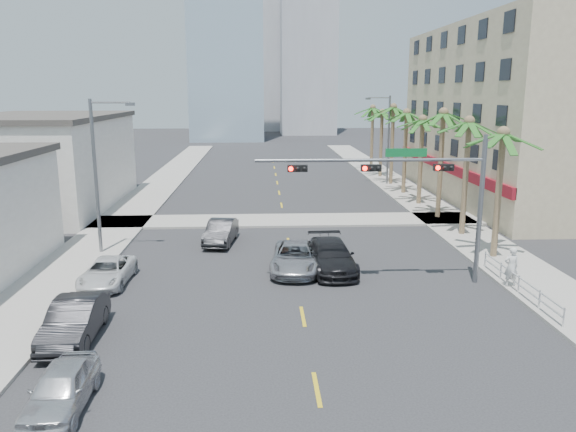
{
  "coord_description": "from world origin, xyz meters",
  "views": [
    {
      "loc": [
        -1.74,
        -18.38,
        9.39
      ],
      "look_at": [
        -0.43,
        8.08,
        3.5
      ],
      "focal_mm": 35.0,
      "sensor_mm": 36.0,
      "label": 1
    }
  ],
  "objects_px": {
    "car_parked_mid": "(74,320)",
    "car_lane_right": "(331,256)",
    "car_parked_far": "(107,272)",
    "car_lane_left": "(221,232)",
    "car_parked_near": "(61,388)",
    "pedestrian": "(511,267)",
    "traffic_signal_mast": "(417,184)",
    "car_lane_center": "(295,257)"
  },
  "relations": [
    {
      "from": "traffic_signal_mast",
      "to": "car_lane_right",
      "type": "xyz_separation_m",
      "value": [
        -3.78,
        2.3,
        -4.27
      ]
    },
    {
      "from": "car_parked_near",
      "to": "pedestrian",
      "type": "relative_size",
      "value": 2.02
    },
    {
      "from": "car_lane_left",
      "to": "car_lane_right",
      "type": "xyz_separation_m",
      "value": [
        6.29,
        -5.83,
        0.05
      ]
    },
    {
      "from": "car_parked_mid",
      "to": "pedestrian",
      "type": "xyz_separation_m",
      "value": [
        19.26,
        4.74,
        0.34
      ]
    },
    {
      "from": "car_parked_mid",
      "to": "car_lane_left",
      "type": "relative_size",
      "value": 1.06
    },
    {
      "from": "car_parked_far",
      "to": "car_lane_left",
      "type": "xyz_separation_m",
      "value": [
        5.11,
        7.47,
        0.11
      ]
    },
    {
      "from": "car_parked_near",
      "to": "car_parked_far",
      "type": "distance_m",
      "value": 11.46
    },
    {
      "from": "car_lane_left",
      "to": "car_lane_right",
      "type": "distance_m",
      "value": 8.57
    },
    {
      "from": "car_parked_mid",
      "to": "pedestrian",
      "type": "bearing_deg",
      "value": 12.41
    },
    {
      "from": "car_lane_left",
      "to": "car_lane_center",
      "type": "distance_m",
      "value": 7.22
    },
    {
      "from": "car_parked_far",
      "to": "car_lane_center",
      "type": "xyz_separation_m",
      "value": [
        9.47,
        1.71,
        0.11
      ]
    },
    {
      "from": "car_parked_far",
      "to": "car_lane_left",
      "type": "height_order",
      "value": "car_lane_left"
    },
    {
      "from": "car_parked_near",
      "to": "car_lane_right",
      "type": "height_order",
      "value": "car_lane_right"
    },
    {
      "from": "car_lane_left",
      "to": "pedestrian",
      "type": "xyz_separation_m",
      "value": [
        14.59,
        -9.16,
        0.39
      ]
    },
    {
      "from": "car_parked_mid",
      "to": "car_lane_right",
      "type": "xyz_separation_m",
      "value": [
        10.96,
        8.07,
        0.01
      ]
    },
    {
      "from": "car_lane_right",
      "to": "car_parked_mid",
      "type": "bearing_deg",
      "value": -146.25
    },
    {
      "from": "car_parked_mid",
      "to": "pedestrian",
      "type": "distance_m",
      "value": 19.84
    },
    {
      "from": "car_parked_far",
      "to": "car_lane_left",
      "type": "distance_m",
      "value": 9.06
    },
    {
      "from": "car_parked_mid",
      "to": "car_parked_far",
      "type": "distance_m",
      "value": 6.45
    },
    {
      "from": "car_parked_near",
      "to": "car_lane_center",
      "type": "distance_m",
      "value": 15.25
    },
    {
      "from": "car_parked_near",
      "to": "car_parked_far",
      "type": "xyz_separation_m",
      "value": [
        -1.6,
        11.35,
        -0.04
      ]
    },
    {
      "from": "car_parked_mid",
      "to": "car_parked_far",
      "type": "relative_size",
      "value": 1.05
    },
    {
      "from": "car_parked_near",
      "to": "car_lane_left",
      "type": "height_order",
      "value": "car_lane_left"
    },
    {
      "from": "car_parked_near",
      "to": "car_parked_far",
      "type": "height_order",
      "value": "car_parked_near"
    },
    {
      "from": "traffic_signal_mast",
      "to": "car_lane_right",
      "type": "height_order",
      "value": "traffic_signal_mast"
    },
    {
      "from": "car_parked_far",
      "to": "car_lane_right",
      "type": "xyz_separation_m",
      "value": [
        11.4,
        1.64,
        0.17
      ]
    },
    {
      "from": "car_parked_mid",
      "to": "car_lane_left",
      "type": "xyz_separation_m",
      "value": [
        4.67,
        13.91,
        -0.04
      ]
    },
    {
      "from": "traffic_signal_mast",
      "to": "car_parked_near",
      "type": "bearing_deg",
      "value": -141.79
    },
    {
      "from": "traffic_signal_mast",
      "to": "car_lane_left",
      "type": "height_order",
      "value": "traffic_signal_mast"
    },
    {
      "from": "car_lane_left",
      "to": "car_lane_right",
      "type": "relative_size",
      "value": 0.82
    },
    {
      "from": "car_parked_near",
      "to": "car_lane_center",
      "type": "height_order",
      "value": "car_lane_center"
    },
    {
      "from": "traffic_signal_mast",
      "to": "car_lane_left",
      "type": "xyz_separation_m",
      "value": [
        -10.07,
        8.13,
        -4.32
      ]
    },
    {
      "from": "car_parked_far",
      "to": "pedestrian",
      "type": "relative_size",
      "value": 2.31
    },
    {
      "from": "car_lane_left",
      "to": "car_parked_mid",
      "type": "bearing_deg",
      "value": -101.45
    },
    {
      "from": "car_parked_near",
      "to": "car_parked_mid",
      "type": "relative_size",
      "value": 0.83
    },
    {
      "from": "car_parked_mid",
      "to": "car_parked_far",
      "type": "height_order",
      "value": "car_parked_mid"
    },
    {
      "from": "car_parked_mid",
      "to": "car_lane_center",
      "type": "height_order",
      "value": "car_parked_mid"
    },
    {
      "from": "car_parked_near",
      "to": "car_lane_center",
      "type": "relative_size",
      "value": 0.74
    },
    {
      "from": "traffic_signal_mast",
      "to": "car_parked_mid",
      "type": "height_order",
      "value": "traffic_signal_mast"
    },
    {
      "from": "car_lane_right",
      "to": "pedestrian",
      "type": "bearing_deg",
      "value": -24.5
    },
    {
      "from": "car_parked_near",
      "to": "car_parked_mid",
      "type": "height_order",
      "value": "car_parked_mid"
    },
    {
      "from": "car_lane_center",
      "to": "car_lane_right",
      "type": "bearing_deg",
      "value": 3.91
    }
  ]
}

